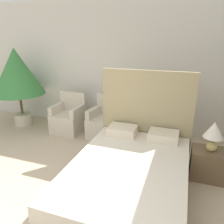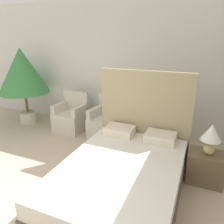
{
  "view_description": "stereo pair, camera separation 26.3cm",
  "coord_description": "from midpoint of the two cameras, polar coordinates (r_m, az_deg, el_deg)",
  "views": [
    {
      "loc": [
        1.68,
        -1.26,
        2.09
      ],
      "look_at": [
        0.35,
        2.53,
        0.71
      ],
      "focal_mm": 35.0,
      "sensor_mm": 36.0,
      "label": 1
    },
    {
      "loc": [
        1.92,
        -1.16,
        2.09
      ],
      "look_at": [
        0.35,
        2.53,
        0.71
      ],
      "focal_mm": 35.0,
      "sensor_mm": 36.0,
      "label": 2
    }
  ],
  "objects": [
    {
      "name": "armchair_near_window_right",
      "position": [
        4.75,
        -3.38,
        -3.35
      ],
      "size": [
        0.71,
        0.67,
        0.88
      ],
      "rotation": [
        0.0,
        0.0,
        -0.12
      ],
      "color": "beige",
      "rests_on": "ground_plane"
    },
    {
      "name": "nightstand",
      "position": [
        3.71,
        21.84,
        -12.49
      ],
      "size": [
        0.51,
        0.41,
        0.47
      ],
      "color": "brown",
      "rests_on": "ground_plane"
    },
    {
      "name": "wall_back",
      "position": [
        5.09,
        -1.6,
        11.78
      ],
      "size": [
        10.0,
        0.06,
        2.9
      ],
      "color": "silver",
      "rests_on": "ground_plane"
    },
    {
      "name": "table_lamp",
      "position": [
        3.46,
        23.05,
        -4.99
      ],
      "size": [
        0.29,
        0.29,
        0.47
      ],
      "color": "tan",
      "rests_on": "nightstand"
    },
    {
      "name": "bed",
      "position": [
        3.11,
        2.26,
        -15.87
      ],
      "size": [
        1.54,
        2.2,
        1.59
      ],
      "color": "#4C4238",
      "rests_on": "ground_plane"
    },
    {
      "name": "armchair_near_window_left",
      "position": [
        5.15,
        -12.81,
        -2.0
      ],
      "size": [
        0.66,
        0.62,
        0.88
      ],
      "rotation": [
        0.0,
        0.0,
        -0.02
      ],
      "color": "beige",
      "rests_on": "ground_plane"
    },
    {
      "name": "potted_palm",
      "position": [
        5.67,
        -24.88,
        9.22
      ],
      "size": [
        1.21,
        1.21,
        1.87
      ],
      "color": "beige",
      "rests_on": "ground_plane"
    }
  ]
}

